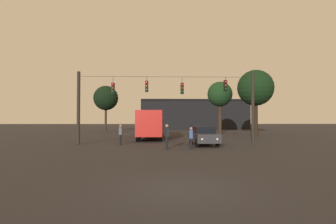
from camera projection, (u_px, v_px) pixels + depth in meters
ground_plane at (164, 137)px, 32.95m from camera, size 168.00×168.00×0.00m
overhead_signal_span at (167, 102)px, 23.43m from camera, size 15.36×0.44×6.24m
city_bus at (151, 122)px, 30.36m from camera, size 2.75×11.05×3.00m
car_near_right at (203, 136)px, 22.41m from camera, size 2.03×4.42×1.52m
pedestrian_crossing_left at (167, 135)px, 19.50m from camera, size 0.29×0.39×1.79m
pedestrian_crossing_center at (121, 133)px, 22.82m from camera, size 0.24×0.36×1.70m
pedestrian_crossing_right at (191, 137)px, 19.37m from camera, size 0.30×0.40×1.59m
corner_building at (193, 115)px, 61.11m from camera, size 22.51×11.60×6.26m
tree_left_silhouette at (256, 88)px, 36.19m from camera, size 4.78×4.78×8.71m
tree_behind_building at (220, 95)px, 39.61m from camera, size 3.63×3.63×7.61m
tree_right_far at (106, 98)px, 46.09m from camera, size 4.17×4.17×7.81m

